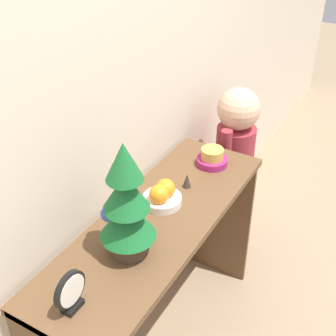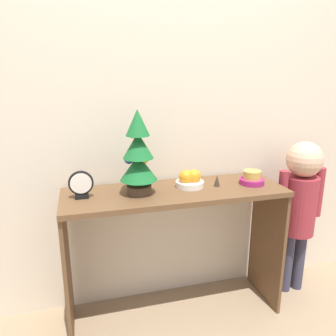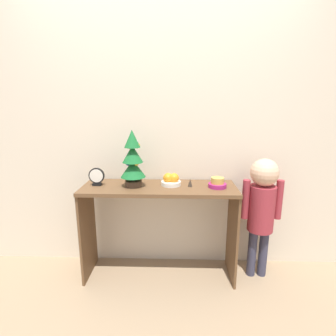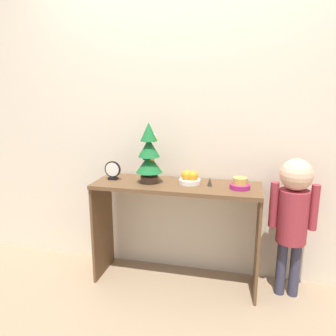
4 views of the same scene
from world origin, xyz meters
name	(u,v)px [view 4 (image 4 of 4)]	position (x,y,z in m)	size (l,w,h in m)	color
ground_plane	(170,295)	(0.00, 0.00, 0.00)	(12.00, 12.00, 0.00)	#997F60
back_wall	(183,124)	(0.00, 0.46, 1.25)	(7.00, 0.05, 2.50)	beige
console_table	(176,207)	(0.00, 0.21, 0.63)	(1.27, 0.42, 0.82)	brown
mini_tree	(149,154)	(-0.21, 0.20, 1.04)	(0.20, 0.20, 0.46)	#4C3828
fruit_bowl	(190,178)	(0.10, 0.24, 0.86)	(0.16, 0.16, 0.10)	silver
singing_bowl	(240,184)	(0.47, 0.19, 0.85)	(0.15, 0.15, 0.08)	#9E2366
desk_clock	(113,171)	(-0.52, 0.21, 0.89)	(0.13, 0.04, 0.15)	black
figurine	(210,182)	(0.25, 0.21, 0.85)	(0.04, 0.04, 0.07)	#382D23
child_figure	(293,210)	(0.86, 0.23, 0.68)	(0.33, 0.23, 1.05)	#38384C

